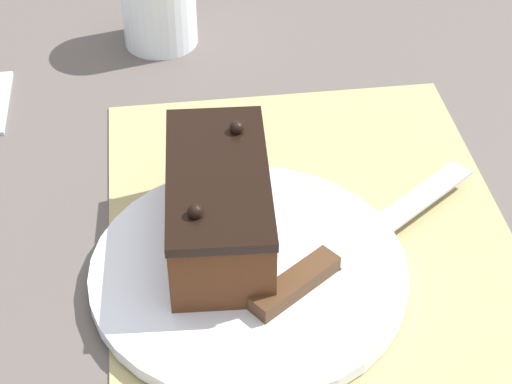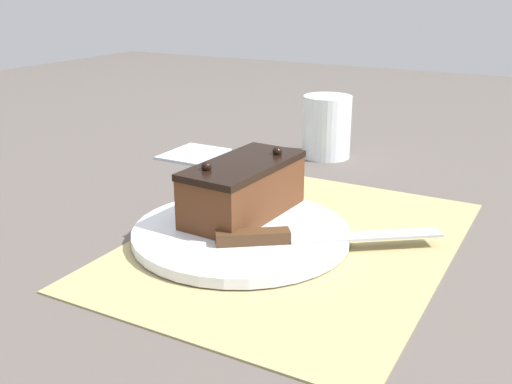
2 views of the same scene
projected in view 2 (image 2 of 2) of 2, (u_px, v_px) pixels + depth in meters
The scene contains 7 objects.
ground_plane at pixel (295, 243), 0.70m from camera, with size 3.00×3.00×0.00m, color #544C47.
placemat_woven at pixel (295, 241), 0.70m from camera, with size 0.46×0.34×0.00m, color tan.
cake_plate at pixel (241, 233), 0.70m from camera, with size 0.25×0.25×0.01m.
chocolate_cake at pixel (244, 188), 0.73m from camera, with size 0.17×0.09×0.08m.
serving_knife at pixel (291, 237), 0.66m from camera, with size 0.17×0.22×0.01m.
drinking_glass at pixel (327, 127), 1.02m from camera, with size 0.08×0.08×0.11m.
folded_napkin at pixel (194, 153), 1.05m from camera, with size 0.11×0.09×0.01m, color silver.
Camera 2 is at (0.58, 0.27, 0.29)m, focal length 42.00 mm.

